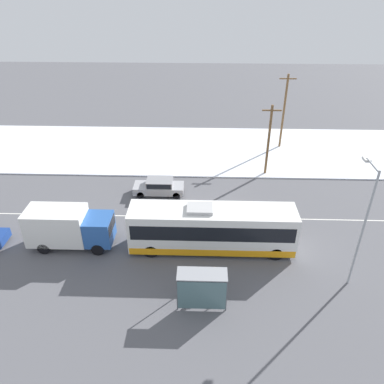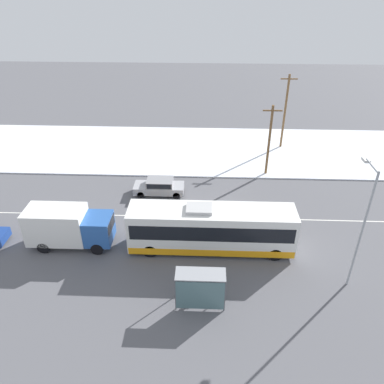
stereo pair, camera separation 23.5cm
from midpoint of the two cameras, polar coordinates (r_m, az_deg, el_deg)
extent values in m
plane|color=#56565B|center=(31.24, 4.67, -3.94)|extent=(120.00, 120.00, 0.00)
cube|color=silver|center=(43.08, 4.16, 6.45)|extent=(80.00, 13.24, 0.12)
cube|color=silver|center=(31.24, 4.67, -3.93)|extent=(60.00, 0.12, 0.00)
cube|color=white|center=(26.96, 3.21, -5.50)|extent=(11.84, 2.55, 3.06)
cube|color=black|center=(26.74, 3.23, -4.86)|extent=(11.37, 2.57, 1.16)
cube|color=orange|center=(27.72, 3.14, -7.59)|extent=(11.72, 2.57, 0.55)
cube|color=#B2B2B2|center=(26.01, 1.36, -2.52)|extent=(1.80, 1.40, 0.24)
cylinder|color=black|center=(27.35, 12.78, -9.22)|extent=(1.00, 0.28, 1.00)
cylinder|color=black|center=(29.10, 12.11, -6.36)|extent=(1.00, 0.28, 1.00)
cylinder|color=black|center=(27.12, -6.13, -8.89)|extent=(1.00, 0.28, 1.00)
cylinder|color=black|center=(28.88, -5.53, -6.03)|extent=(1.00, 0.28, 1.00)
cube|color=silver|center=(28.98, -19.70, -4.69)|extent=(4.23, 2.30, 2.58)
cube|color=#2856A3|center=(28.16, -13.77, -5.46)|extent=(1.90, 2.18, 2.02)
cube|color=black|center=(27.69, -12.01, -4.88)|extent=(0.06, 1.96, 0.89)
cylinder|color=black|center=(28.02, -14.02, -8.43)|extent=(0.90, 0.26, 0.90)
cylinder|color=black|center=(29.56, -13.03, -5.95)|extent=(0.90, 0.26, 0.90)
cylinder|color=black|center=(29.32, -21.45, -7.88)|extent=(0.90, 0.26, 0.90)
cylinder|color=black|center=(30.79, -20.11, -5.55)|extent=(0.90, 0.26, 0.90)
cube|color=#9E9EA3|center=(34.29, -4.86, 0.58)|extent=(4.53, 1.80, 0.67)
cube|color=gray|center=(33.97, -4.72, 1.48)|extent=(2.35, 1.66, 0.57)
cube|color=black|center=(33.96, -4.72, 1.50)|extent=(2.17, 1.69, 0.46)
cylinder|color=black|center=(33.96, -7.62, -0.39)|extent=(0.64, 0.22, 0.64)
cylinder|color=black|center=(35.30, -7.22, 0.94)|extent=(0.64, 0.22, 0.64)
cylinder|color=black|center=(33.57, -2.18, -0.51)|extent=(0.64, 0.22, 0.64)
cylinder|color=black|center=(34.93, -1.99, 0.84)|extent=(0.64, 0.22, 0.64)
cylinder|color=black|center=(32.29, -26.75, -5.65)|extent=(0.64, 0.22, 0.64)
cylinder|color=#23232D|center=(24.74, 3.12, -13.74)|extent=(0.12, 0.12, 0.82)
cylinder|color=#23232D|center=(24.74, 3.71, -13.75)|extent=(0.12, 0.12, 0.82)
cube|color=brown|center=(24.22, 3.47, -12.49)|extent=(0.43, 0.23, 0.67)
sphere|color=#8E6647|center=(23.90, 3.50, -11.65)|extent=(0.28, 0.28, 0.28)
cylinder|color=brown|center=(24.24, 2.82, -12.54)|extent=(0.11, 0.11, 0.64)
cylinder|color=brown|center=(24.26, 4.11, -12.56)|extent=(0.11, 0.11, 0.64)
cube|color=gray|center=(22.46, 1.62, -12.39)|extent=(2.99, 1.20, 0.06)
cube|color=slate|center=(22.87, 1.55, -15.52)|extent=(2.87, 0.04, 2.16)
cylinder|color=#474C51|center=(23.75, -2.01, -13.48)|extent=(0.08, 0.08, 2.34)
cylinder|color=#474C51|center=(23.74, 5.21, -13.64)|extent=(0.08, 0.08, 2.34)
cylinder|color=#474C51|center=(22.96, -2.22, -15.42)|extent=(0.08, 0.08, 2.34)
cylinder|color=#474C51|center=(22.95, 5.31, -15.59)|extent=(0.08, 0.08, 2.34)
cylinder|color=#9EA3A8|center=(24.79, 24.67, -5.66)|extent=(0.14, 0.14, 8.32)
cylinder|color=#9EA3A8|center=(23.60, 26.03, 3.59)|extent=(0.10, 1.84, 0.10)
cube|color=silver|center=(24.39, 25.26, 4.44)|extent=(0.36, 0.60, 0.16)
cylinder|color=brown|center=(37.01, 11.85, 7.56)|extent=(0.24, 0.24, 7.11)
cube|color=brown|center=(35.96, 12.38, 12.03)|extent=(1.80, 0.12, 0.12)
cylinder|color=brown|center=(43.46, 14.11, 11.66)|extent=(0.24, 0.24, 8.35)
cube|color=brown|center=(42.46, 14.76, 16.33)|extent=(1.80, 0.12, 0.12)
camera|label=1|loc=(0.12, -89.79, 0.13)|focal=35.00mm
camera|label=2|loc=(0.12, 90.21, -0.13)|focal=35.00mm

